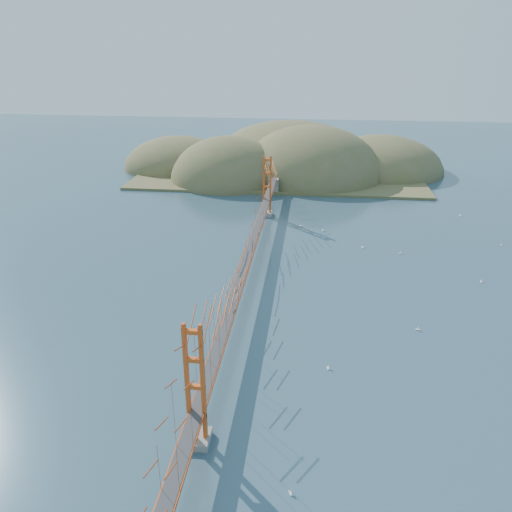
# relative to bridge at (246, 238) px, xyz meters

# --- Properties ---
(ground) EXTENTS (320.00, 320.00, 0.00)m
(ground) POSITION_rel_bridge_xyz_m (0.00, -0.18, -7.01)
(ground) COLOR #325165
(ground) RESTS_ON ground
(bridge) EXTENTS (2.20, 94.40, 12.00)m
(bridge) POSITION_rel_bridge_xyz_m (0.00, 0.00, 0.00)
(bridge) COLOR gray
(bridge) RESTS_ON ground
(far_headlands) EXTENTS (84.00, 58.00, 25.00)m
(far_headlands) POSITION_rel_bridge_xyz_m (2.21, 68.33, -7.01)
(far_headlands) COLOR brown
(far_headlands) RESTS_ON ground
(sailboat_1) EXTENTS (0.66, 0.66, 0.71)m
(sailboat_1) POSITION_rel_bridge_xyz_m (17.33, 15.46, -6.85)
(sailboat_1) COLOR white
(sailboat_1) RESTS_ON ground
(sailboat_8) EXTENTS (0.58, 0.58, 0.60)m
(sailboat_8) POSITION_rel_bridge_xyz_m (40.36, 19.08, -6.87)
(sailboat_8) COLOR white
(sailboat_8) RESTS_ON ground
(sailboat_16) EXTENTS (0.63, 0.63, 0.66)m
(sailboat_16) POSITION_rel_bridge_xyz_m (10.86, 22.59, -6.86)
(sailboat_16) COLOR white
(sailboat_16) RESTS_ON ground
(sailboat_10) EXTENTS (0.51, 0.51, 0.56)m
(sailboat_10) POSITION_rel_bridge_xyz_m (8.09, -34.58, -6.87)
(sailboat_10) COLOR white
(sailboat_10) RESTS_ON ground
(sailboat_7) EXTENTS (0.52, 0.42, 0.62)m
(sailboat_7) POSITION_rel_bridge_xyz_m (23.13, 13.62, -6.87)
(sailboat_7) COLOR white
(sailboat_7) RESTS_ON ground
(sailboat_14) EXTENTS (0.48, 0.56, 0.65)m
(sailboat_14) POSITION_rel_bridge_xyz_m (33.03, 4.49, -6.86)
(sailboat_14) COLOR white
(sailboat_14) RESTS_ON ground
(sailboat_15) EXTENTS (0.65, 0.65, 0.72)m
(sailboat_15) POSITION_rel_bridge_xyz_m (37.54, 34.25, -6.85)
(sailboat_15) COLOR white
(sailboat_15) RESTS_ON ground
(sailboat_0) EXTENTS (0.51, 0.58, 0.65)m
(sailboat_0) POSITION_rel_bridge_xyz_m (11.15, -18.46, -6.86)
(sailboat_0) COLOR white
(sailboat_0) RESTS_ON ground
(sailboat_12) EXTENTS (0.59, 0.48, 0.70)m
(sailboat_12) POSITION_rel_bridge_xyz_m (6.76, 24.57, -6.85)
(sailboat_12) COLOR white
(sailboat_12) RESTS_ON ground
(sailboat_2) EXTENTS (0.56, 0.47, 0.64)m
(sailboat_2) POSITION_rel_bridge_xyz_m (21.82, -9.64, -6.86)
(sailboat_2) COLOR white
(sailboat_2) RESTS_ON ground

